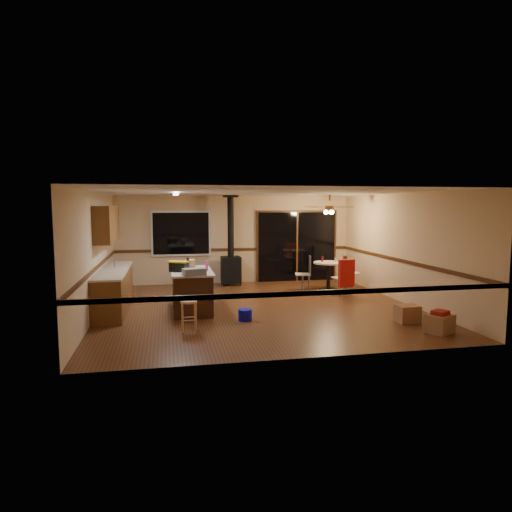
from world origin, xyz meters
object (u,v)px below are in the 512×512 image
object	(u,v)px
toolbox_black	(178,267)
box_corner_a	(440,324)
kitchen_island	(192,290)
chair_right	(345,268)
wood_stove	(231,260)
box_corner_b	(407,314)
blue_bucket	(245,315)
dining_table	(329,271)
bar_stool	(189,316)
toolbox_grey	(194,272)
chair_left	(307,269)
box_under_window	(195,279)
chair_near	(346,273)

from	to	relation	value
toolbox_black	box_corner_a	world-z (taller)	toolbox_black
kitchen_island	chair_right	bearing A→B (deg)	22.75
wood_stove	toolbox_black	distance (m)	3.57
kitchen_island	box_corner_b	size ratio (longest dim) A/B	4.01
blue_bucket	dining_table	bearing A→B (deg)	44.97
bar_stool	box_corner_b	bearing A→B (deg)	-2.98
wood_stove	toolbox_grey	world-z (taller)	wood_stove
toolbox_black	dining_table	world-z (taller)	toolbox_black
dining_table	chair_left	distance (m)	0.61
box_under_window	box_corner_a	xyz separation A→B (m)	(4.08, -5.75, -0.04)
chair_near	chair_right	xyz separation A→B (m)	(0.39, 0.99, 0.00)
kitchen_island	box_corner_b	bearing A→B (deg)	-23.70
chair_near	chair_left	bearing A→B (deg)	127.54
chair_left	chair_near	bearing A→B (deg)	-52.46
blue_bucket	chair_left	world-z (taller)	chair_left
toolbox_black	box_corner_a	distance (m)	5.33
kitchen_island	toolbox_grey	distance (m)	0.89
blue_bucket	wood_stove	bearing A→B (deg)	85.88
dining_table	box_corner_a	bearing A→B (deg)	-82.93
box_corner_b	toolbox_grey	bearing A→B (deg)	165.06
kitchen_island	wood_stove	size ratio (longest dim) A/B	0.67
kitchen_island	chair_left	xyz separation A→B (m)	(3.20, 1.78, 0.14)
dining_table	box_under_window	world-z (taller)	dining_table
blue_bucket	dining_table	size ratio (longest dim) A/B	0.34
toolbox_grey	box_under_window	distance (m)	3.90
kitchen_island	box_corner_a	world-z (taller)	kitchen_island
chair_near	chair_right	size ratio (longest dim) A/B	1.00
wood_stove	toolbox_black	xyz separation A→B (m)	(-1.59, -3.18, 0.27)
dining_table	chair_right	size ratio (longest dim) A/B	1.19
wood_stove	box_under_window	bearing A→B (deg)	177.26
bar_stool	chair_right	xyz separation A→B (m)	(4.46, 3.41, 0.31)
box_corner_a	chair_left	bearing A→B (deg)	104.39
box_corner_b	box_under_window	bearing A→B (deg)	128.40
toolbox_black	chair_right	distance (m)	5.02
toolbox_grey	blue_bucket	distance (m)	1.35
kitchen_island	bar_stool	bearing A→B (deg)	-95.18
blue_bucket	bar_stool	bearing A→B (deg)	-155.72
chair_left	chair_right	xyz separation A→B (m)	(1.12, 0.03, 0.01)
box_corner_a	box_corner_b	distance (m)	0.85
kitchen_island	chair_left	bearing A→B (deg)	29.12
chair_near	dining_table	bearing A→B (deg)	98.84
toolbox_grey	box_corner_a	size ratio (longest dim) A/B	1.02
chair_left	kitchen_island	bearing A→B (deg)	-150.88
toolbox_grey	box_corner_a	distance (m)	4.80
kitchen_island	toolbox_grey	bearing A→B (deg)	-88.68
toolbox_black	bar_stool	size ratio (longest dim) A/B	0.62
chair_left	blue_bucket	bearing A→B (deg)	-127.45
box_corner_a	kitchen_island	bearing A→B (deg)	148.53
dining_table	chair_right	world-z (taller)	chair_right
bar_stool	chair_left	size ratio (longest dim) A/B	1.10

